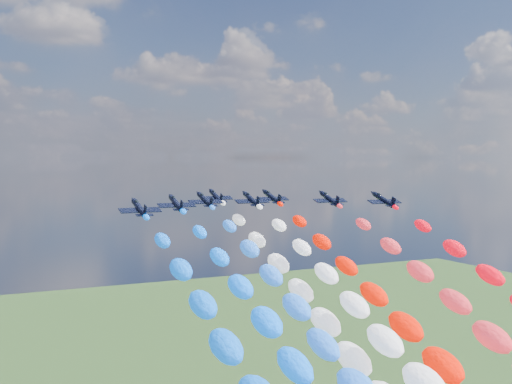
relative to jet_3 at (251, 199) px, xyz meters
name	(u,v)px	position (x,y,z in m)	size (l,w,h in m)	color
jet_0	(139,208)	(-30.73, -14.59, 0.00)	(7.93, 10.64, 2.34)	black
jet_1	(176,203)	(-19.92, -4.81, 0.00)	(7.93, 10.64, 2.34)	black
jet_2	(205,200)	(-10.30, 2.84, 0.00)	(7.93, 10.64, 2.34)	black
jet_3	(251,199)	(0.00, 0.00, 0.00)	(7.93, 10.64, 2.34)	black
jet_4	(216,196)	(-2.49, 15.02, 0.00)	(7.93, 10.64, 2.34)	black
jet_5	(272,197)	(8.41, 5.89, 0.00)	(7.93, 10.64, 2.34)	black
jet_6	(329,199)	(17.40, -5.96, 0.00)	(7.93, 10.64, 2.34)	black
jet_7	(383,200)	(26.42, -14.62, 0.00)	(7.93, 10.64, 2.34)	black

